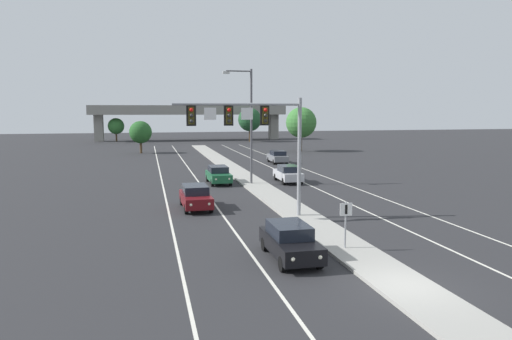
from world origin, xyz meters
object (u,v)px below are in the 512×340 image
Objects in this scene: overhead_signal_mast at (256,129)px; tree_far_right_b at (250,120)px; car_oncoming_darkred at (196,197)px; tree_far_right_a at (301,123)px; car_oncoming_black at (290,241)px; car_receding_silver at (288,174)px; car_receding_grey at (278,157)px; tree_far_left_b at (116,126)px; street_lamp_median at (249,120)px; car_oncoming_green at (218,175)px; tree_far_left_a at (141,132)px; median_sign_post at (346,218)px.

tree_far_right_b is (14.85, 70.85, -0.87)m from overhead_signal_mast.
tree_far_right_a is (21.12, 41.50, 3.82)m from car_oncoming_darkred.
car_oncoming_black is 0.63× the size of tree_far_right_a.
car_receding_grey is at bearing 78.02° from car_receding_silver.
tree_far_right_b is at bearing 81.40° from car_receding_silver.
overhead_signal_mast is at bearing 88.36° from car_oncoming_black.
tree_far_left_b reaches higher than car_oncoming_black.
street_lamp_median is 6.32m from car_receding_silver.
tree_far_left_a is at bearing 102.23° from car_oncoming_green.
car_oncoming_black is at bearing -168.63° from median_sign_post.
car_receding_silver is 0.63× the size of tree_far_right_a.
tree_far_left_b is (-12.59, 63.33, 2.41)m from car_oncoming_green.
car_receding_silver is 16.06m from car_receding_grey.
car_receding_silver is at bearing -98.60° from tree_far_right_b.
median_sign_post is 0.49× the size of car_oncoming_darkred.
car_oncoming_green is at bearing 73.69° from car_oncoming_darkred.
street_lamp_median is 2.22× the size of car_oncoming_darkred.
car_oncoming_black is 80.18m from tree_far_right_b.
overhead_signal_mast is 1.72× the size of car_oncoming_darkred.
tree_far_right_a reaches higher than car_receding_grey.
car_oncoming_green is 35.89m from tree_far_right_a.
median_sign_post is at bearing -89.30° from street_lamp_median.
median_sign_post is 0.49× the size of car_receding_grey.
car_receding_grey is 0.91× the size of tree_far_left_a.
tree_far_right_b reaches higher than car_receding_grey.
tree_far_left_b is (-18.96, 64.07, 2.41)m from car_receding_silver.
median_sign_post reaches higher than car_receding_silver.
car_oncoming_green is at bearing -120.27° from tree_far_right_a.
overhead_signal_mast is 1.09× the size of tree_far_right_a.
median_sign_post is at bearing 11.37° from car_oncoming_black.
car_receding_silver is 0.63× the size of tree_far_right_b.
overhead_signal_mast reaches higher than car_oncoming_green.
overhead_signal_mast reaches higher than car_oncoming_darkred.
car_oncoming_green is 0.90× the size of tree_far_left_a.
car_receding_silver is 66.85m from tree_far_left_b.
street_lamp_median is at bearing -102.21° from tree_far_right_b.
car_oncoming_darkred is at bearing 104.14° from car_oncoming_black.
car_receding_grey is 24.88m from tree_far_left_a.
car_oncoming_green is 1.00× the size of car_receding_silver.
tree_far_right_a is at bearing -46.75° from tree_far_left_b.
median_sign_post is 3.05m from car_oncoming_black.
car_receding_grey is at bearing 66.34° from street_lamp_median.
car_oncoming_darkred is 1.00× the size of car_receding_silver.
car_oncoming_darkred is 46.72m from tree_far_right_a.
street_lamp_median is (-0.25, 20.61, 4.21)m from median_sign_post.
street_lamp_median is 1.41× the size of tree_far_right_a.
tree_far_left_a is at bearing 111.81° from car_receding_silver.
median_sign_post is at bearing -62.53° from car_oncoming_darkred.
car_receding_grey is at bearing -97.29° from tree_far_right_b.
car_oncoming_darkred is (-5.65, -9.27, -4.97)m from street_lamp_median.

